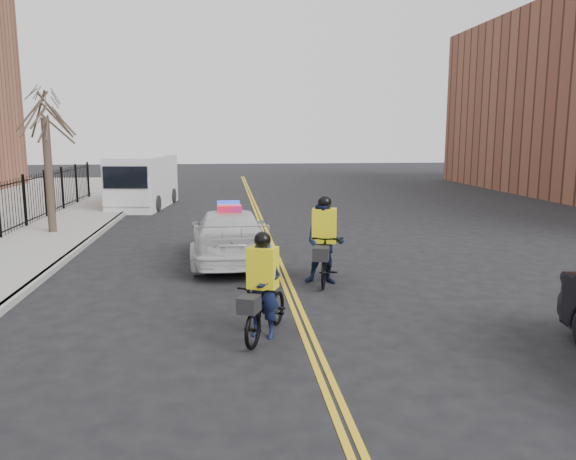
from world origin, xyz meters
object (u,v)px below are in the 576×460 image
at_px(cargo_van, 142,183).
at_px(cyclist_near, 263,301).
at_px(cyclist_far, 324,249).
at_px(police_cruiser, 229,235).

relative_size(cargo_van, cyclist_near, 3.03).
bearing_deg(cyclist_far, cargo_van, 128.17).
bearing_deg(cargo_van, cyclist_near, -69.16).
distance_m(cargo_van, cyclist_near, 19.34).
relative_size(police_cruiser, cargo_van, 0.84).
xyz_separation_m(police_cruiser, cargo_van, (-4.17, 12.64, 0.47)).
height_order(police_cruiser, cyclist_near, cyclist_near).
xyz_separation_m(cyclist_near, cyclist_far, (1.71, 3.50, 0.18)).
height_order(police_cruiser, cyclist_far, cyclist_far).
bearing_deg(cyclist_far, cyclist_near, -100.74).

